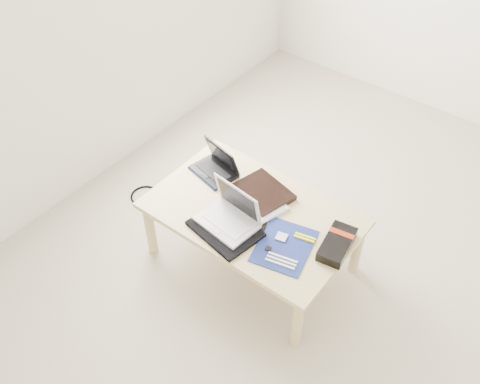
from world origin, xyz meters
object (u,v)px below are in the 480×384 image
Objects in this scene: netbook at (216,166)px; white_laptop at (230,215)px; coffee_table at (253,218)px; gpu_box at (337,244)px.

white_laptop is at bearing -40.21° from netbook.
netbook is (-0.36, 0.13, 0.09)m from coffee_table.
netbook is 0.89× the size of white_laptop.
netbook is at bearing 175.00° from gpu_box.
coffee_table is at bearing 73.59° from white_laptop.
white_laptop reaches higher than netbook.
coffee_table is at bearing -173.48° from gpu_box.
netbook is 1.06× the size of gpu_box.
gpu_box is at bearing -5.00° from netbook.
gpu_box is (0.84, -0.07, -0.01)m from netbook.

